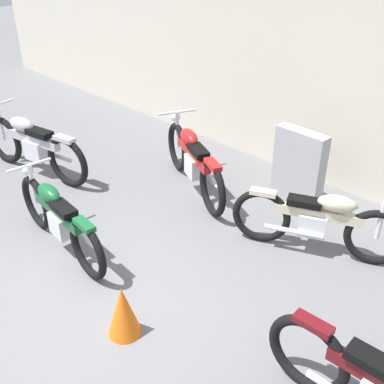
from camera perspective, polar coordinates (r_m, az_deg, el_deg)
The scene contains 8 objects.
ground_plane at distance 5.04m, azimuth -14.45°, elevation -13.41°, with size 40.00×40.00×0.00m, color slate.
building_wall at distance 7.06m, azimuth 15.24°, elevation 13.53°, with size 18.00×0.30×3.02m, color beige.
stone_marker at distance 6.42m, azimuth 12.97°, elevation 2.84°, with size 0.73×0.20×1.09m, color #9E9EA3.
traffic_cone at distance 4.49m, azimuth -8.47°, elevation -14.30°, with size 0.32×0.32×0.55m, color orange.
motorcycle_green at distance 5.62m, azimuth -16.13°, elevation -3.08°, with size 2.00×0.56×0.90m.
motorcycle_silver at distance 7.51m, azimuth -19.03°, elevation 5.53°, with size 2.22×0.74×1.01m.
motorcycle_red at distance 6.66m, azimuth 0.15°, elevation 3.97°, with size 2.02×1.07×0.98m.
motorcycle_cream at distance 5.53m, azimuth 15.39°, elevation -3.46°, with size 1.87×1.01×0.91m.
Camera 1 is at (3.36, -1.63, 3.39)m, focal length 43.30 mm.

